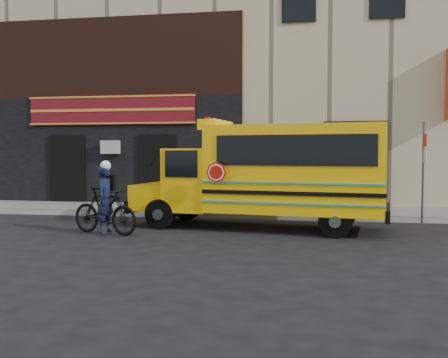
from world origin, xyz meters
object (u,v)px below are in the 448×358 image
sign_pole (423,167)px  cyclist (106,201)px  school_bus (272,173)px  bicycle (105,211)px

sign_pole → cyclist: 8.95m
school_bus → sign_pole: sign_pole is taller
bicycle → cyclist: bearing=-105.2°
sign_pole → cyclist: (-8.23, -3.42, -0.79)m
school_bus → bicycle: school_bus is taller
sign_pole → bicycle: (-8.27, -3.39, -1.05)m
sign_pole → bicycle: 9.00m
school_bus → sign_pole: size_ratio=2.42×
school_bus → sign_pole: 4.59m
sign_pole → bicycle: size_ratio=1.51×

